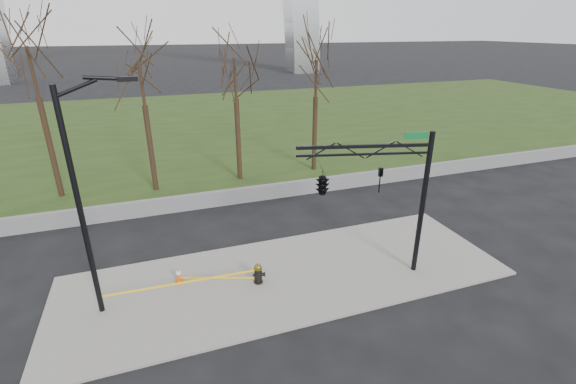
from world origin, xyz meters
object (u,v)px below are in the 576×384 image
object	(u,v)px
traffic_cone	(179,276)
street_light	(84,191)
fire_hydrant	(258,274)
traffic_signal_mast	(343,182)

from	to	relation	value
traffic_cone	street_light	xyz separation A→B (m)	(-2.55, -0.80, 4.29)
street_light	fire_hydrant	bearing A→B (deg)	-7.30
traffic_cone	street_light	world-z (taller)	street_light
street_light	traffic_signal_mast	xyz separation A→B (m)	(8.77, -0.73, -0.55)
traffic_signal_mast	fire_hydrant	bearing A→B (deg)	-173.91
fire_hydrant	traffic_cone	bearing A→B (deg)	176.57
traffic_signal_mast	street_light	bearing A→B (deg)	-170.46
fire_hydrant	street_light	distance (m)	6.94
traffic_cone	traffic_signal_mast	bearing A→B (deg)	-13.82
traffic_cone	street_light	distance (m)	5.05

